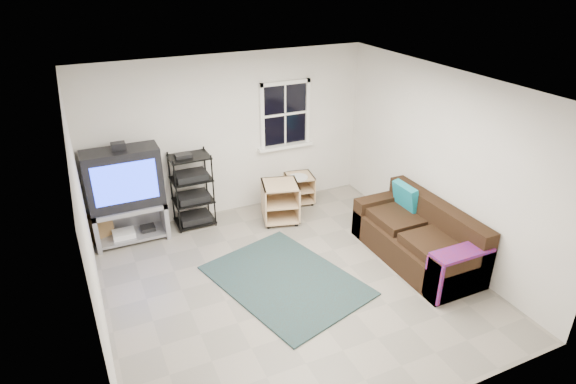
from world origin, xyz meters
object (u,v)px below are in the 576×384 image
sofa (419,239)px  side_table_right (299,186)px  tv_unit (125,188)px  side_table_left (280,200)px  av_rack (193,194)px

sofa → side_table_right: bearing=108.1°
tv_unit → sofa: 4.27m
tv_unit → side_table_right: 2.90m
side_table_right → side_table_left: bearing=-141.5°
side_table_left → av_rack: bearing=162.0°
side_table_left → side_table_right: (0.55, 0.44, -0.06)m
tv_unit → av_rack: tv_unit is taller
av_rack → sofa: av_rack is taller
tv_unit → side_table_left: tv_unit is taller
side_table_right → av_rack: bearing=-179.5°
av_rack → side_table_right: size_ratio=2.29×
side_table_left → sofa: (1.31, -1.86, -0.03)m
av_rack → sofa: bearing=-41.2°
tv_unit → side_table_right: size_ratio=2.94×
av_rack → side_table_right: 1.87m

